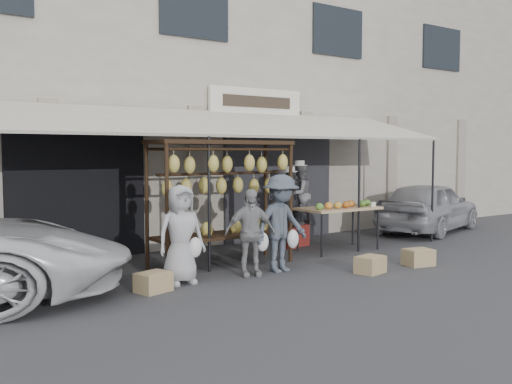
% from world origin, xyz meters
% --- Properties ---
extents(ground_plane, '(90.00, 90.00, 0.00)m').
position_xyz_m(ground_plane, '(0.00, 0.00, 0.00)').
color(ground_plane, '#2D2D30').
extents(shophouse, '(24.00, 6.15, 7.30)m').
position_xyz_m(shophouse, '(-0.00, 6.50, 3.65)').
color(shophouse, '#B5AB9C').
rests_on(shophouse, ground_plane).
extents(awning, '(10.00, 2.35, 2.92)m').
position_xyz_m(awning, '(0.01, 2.28, 2.57)').
color(awning, beige).
rests_on(awning, ground_plane).
extents(banana_rack, '(2.60, 0.90, 2.24)m').
position_xyz_m(banana_rack, '(-0.56, 1.44, 1.56)').
color(banana_rack, black).
rests_on(banana_rack, ground_plane).
extents(produce_table, '(1.70, 0.90, 1.04)m').
position_xyz_m(produce_table, '(2.23, 1.43, 0.87)').
color(produce_table, tan).
rests_on(produce_table, ground_plane).
extents(vendor_left, '(0.46, 0.31, 1.22)m').
position_xyz_m(vendor_left, '(1.61, 2.31, 1.04)').
color(vendor_left, black).
rests_on(vendor_left, stool_left).
extents(vendor_right, '(0.74, 0.64, 1.31)m').
position_xyz_m(vendor_right, '(1.97, 2.43, 1.12)').
color(vendor_right, slate).
rests_on(vendor_right, stool_right).
extents(customer_left, '(0.77, 0.52, 1.53)m').
position_xyz_m(customer_left, '(-1.80, 0.64, 0.77)').
color(customer_left, '#A3A2A4').
rests_on(customer_left, ground_plane).
extents(customer_mid, '(0.91, 0.60, 1.43)m').
position_xyz_m(customer_mid, '(-0.61, 0.50, 0.72)').
color(customer_mid, gray).
rests_on(customer_mid, ground_plane).
extents(customer_right, '(1.12, 0.71, 1.65)m').
position_xyz_m(customer_right, '(-0.00, 0.46, 0.83)').
color(customer_right, '#484F5B').
rests_on(customer_right, ground_plane).
extents(stool_left, '(0.34, 0.34, 0.43)m').
position_xyz_m(stool_left, '(1.61, 2.31, 0.22)').
color(stool_left, maroon).
rests_on(stool_left, ground_plane).
extents(stool_right, '(0.36, 0.36, 0.46)m').
position_xyz_m(stool_right, '(1.97, 2.43, 0.23)').
color(stool_right, maroon).
rests_on(stool_right, ground_plane).
extents(crate_near_a, '(0.54, 0.46, 0.29)m').
position_xyz_m(crate_near_a, '(1.17, -0.47, 0.14)').
color(crate_near_a, tan).
rests_on(crate_near_a, ground_plane).
extents(crate_near_b, '(0.55, 0.46, 0.29)m').
position_xyz_m(crate_near_b, '(2.35, -0.51, 0.15)').
color(crate_near_b, tan).
rests_on(crate_near_b, ground_plane).
extents(crate_far, '(0.55, 0.48, 0.28)m').
position_xyz_m(crate_far, '(-2.37, 0.39, 0.14)').
color(crate_far, tan).
rests_on(crate_far, ground_plane).
extents(sedan, '(4.09, 2.60, 1.30)m').
position_xyz_m(sedan, '(6.03, 2.22, 0.65)').
color(sedan, '#9D9EA3').
rests_on(sedan, ground_plane).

